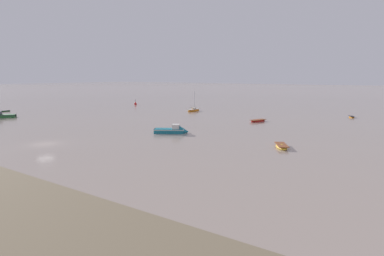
% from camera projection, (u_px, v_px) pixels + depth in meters
% --- Properties ---
extents(ground_plane, '(800.00, 800.00, 0.00)m').
position_uv_depth(ground_plane, '(45.00, 144.00, 53.24)').
color(ground_plane, gray).
extents(motorboat_moored_0, '(5.83, 6.39, 2.45)m').
position_uv_depth(motorboat_moored_0, '(0.00, 116.00, 86.64)').
color(motorboat_moored_0, '#23602D').
rests_on(motorboat_moored_0, ground).
extents(motorboat_moored_1, '(6.90, 5.53, 2.55)m').
position_uv_depth(motorboat_moored_1, '(174.00, 131.00, 63.49)').
color(motorboat_moored_1, '#197084').
rests_on(motorboat_moored_1, ground).
extents(rowboat_moored_1, '(3.12, 4.89, 0.73)m').
position_uv_depth(rowboat_moored_1, '(258.00, 121.00, 79.14)').
color(rowboat_moored_1, red).
rests_on(rowboat_moored_1, ground).
extents(rowboat_moored_2, '(3.61, 4.71, 0.72)m').
position_uv_depth(rowboat_moored_2, '(281.00, 146.00, 50.57)').
color(rowboat_moored_2, gold).
rests_on(rowboat_moored_2, ground).
extents(sailboat_moored_0, '(2.01, 6.04, 6.72)m').
position_uv_depth(sailboat_moored_0, '(194.00, 110.00, 102.68)').
color(sailboat_moored_0, orange).
rests_on(sailboat_moored_0, ground).
extents(rowboat_moored_4, '(2.21, 3.43, 0.51)m').
position_uv_depth(rowboat_moored_4, '(352.00, 117.00, 86.94)').
color(rowboat_moored_4, orange).
rests_on(rowboat_moored_4, ground).
extents(rowboat_moored_5, '(1.52, 3.22, 0.49)m').
position_uv_depth(rowboat_moored_5, '(5.00, 111.00, 101.48)').
color(rowboat_moored_5, '#23602D').
rests_on(rowboat_moored_5, ground).
extents(channel_buoy, '(0.90, 0.90, 2.30)m').
position_uv_depth(channel_buoy, '(135.00, 103.00, 125.50)').
color(channel_buoy, red).
rests_on(channel_buoy, ground).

